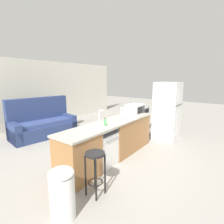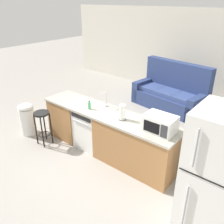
# 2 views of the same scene
# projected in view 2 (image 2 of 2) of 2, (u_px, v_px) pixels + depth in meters

# --- Properties ---
(ground_plane) EXTENTS (24.00, 24.00, 0.00)m
(ground_plane) POSITION_uv_depth(u_px,v_px,m) (101.00, 149.00, 4.94)
(ground_plane) COLOR gray
(wall_back) EXTENTS (10.00, 0.06, 2.60)m
(wall_back) POSITION_uv_depth(u_px,v_px,m) (200.00, 55.00, 7.14)
(wall_back) COLOR silver
(wall_back) RESTS_ON ground_plane
(kitchen_counter) EXTENTS (2.94, 0.66, 0.90)m
(kitchen_counter) POSITION_uv_depth(u_px,v_px,m) (110.00, 136.00, 4.63)
(kitchen_counter) COLOR #9E6B3D
(kitchen_counter) RESTS_ON ground_plane
(dishwasher) EXTENTS (0.58, 0.61, 0.84)m
(dishwasher) POSITION_uv_depth(u_px,v_px,m) (92.00, 128.00, 4.90)
(dishwasher) COLOR white
(dishwasher) RESTS_ON ground_plane
(refrigerator) EXTENTS (0.72, 0.73, 1.78)m
(refrigerator) POSITION_uv_depth(u_px,v_px,m) (217.00, 179.00, 2.84)
(refrigerator) COLOR white
(refrigerator) RESTS_ON ground_plane
(microwave) EXTENTS (0.50, 0.37, 0.28)m
(microwave) POSITION_uv_depth(u_px,v_px,m) (160.00, 124.00, 3.77)
(microwave) COLOR white
(microwave) RESTS_ON kitchen_counter
(sink_faucet) EXTENTS (0.07, 0.18, 0.30)m
(sink_faucet) POSITION_uv_depth(u_px,v_px,m) (105.00, 100.00, 4.65)
(sink_faucet) COLOR silver
(sink_faucet) RESTS_ON kitchen_counter
(paper_towel_roll) EXTENTS (0.14, 0.14, 0.28)m
(paper_towel_roll) POSITION_uv_depth(u_px,v_px,m) (122.00, 113.00, 4.14)
(paper_towel_roll) COLOR #4C4C51
(paper_towel_roll) RESTS_ON kitchen_counter
(soap_bottle) EXTENTS (0.06, 0.06, 0.18)m
(soap_bottle) POSITION_uv_depth(u_px,v_px,m) (89.00, 106.00, 4.57)
(soap_bottle) COLOR #4CB266
(soap_bottle) RESTS_ON kitchen_counter
(bar_stool) EXTENTS (0.32, 0.32, 0.74)m
(bar_stool) POSITION_uv_depth(u_px,v_px,m) (42.00, 121.00, 4.91)
(bar_stool) COLOR black
(bar_stool) RESTS_ON ground_plane
(trash_bin) EXTENTS (0.35, 0.35, 0.74)m
(trash_bin) POSITION_uv_depth(u_px,v_px,m) (27.00, 119.00, 5.36)
(trash_bin) COLOR white
(trash_bin) RESTS_ON ground_plane
(couch) EXTENTS (2.11, 1.17, 1.27)m
(couch) POSITION_uv_depth(u_px,v_px,m) (171.00, 94.00, 6.70)
(couch) COLOR navy
(couch) RESTS_ON ground_plane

